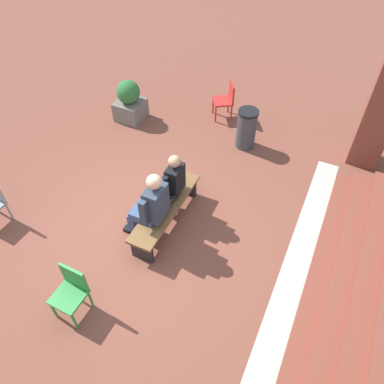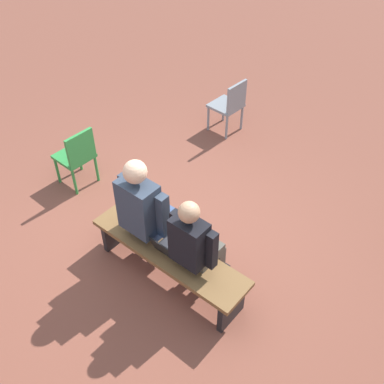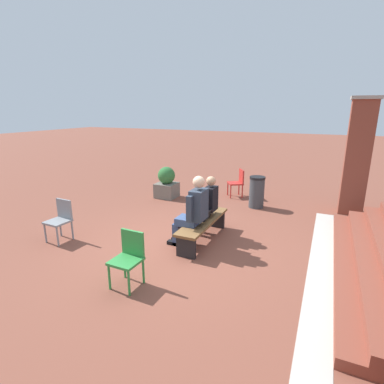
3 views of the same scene
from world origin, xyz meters
name	(u,v)px [view 2 (image 2 of 3)]	position (x,y,z in m)	size (l,w,h in m)	color
ground_plane	(166,243)	(0.00, 0.00, 0.00)	(60.00, 60.00, 0.00)	brown
bench	(169,256)	(-0.36, 0.33, 0.35)	(1.80, 0.44, 0.45)	brown
person_student	(196,244)	(-0.66, 0.27, 0.70)	(0.51, 0.65, 1.29)	#4C473D
person_adult	(148,210)	(-0.03, 0.26, 0.75)	(0.59, 0.75, 1.43)	#384C75
laptop	(170,248)	(-0.39, 0.34, 0.50)	(0.32, 0.29, 0.21)	black
plastic_chair_near_bench_right	(77,155)	(1.56, -0.09, 0.48)	(0.43, 0.43, 0.84)	#2D893D
plastic_chair_far_left	(230,104)	(0.81, -2.32, 0.48)	(0.44, 0.44, 0.84)	gray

